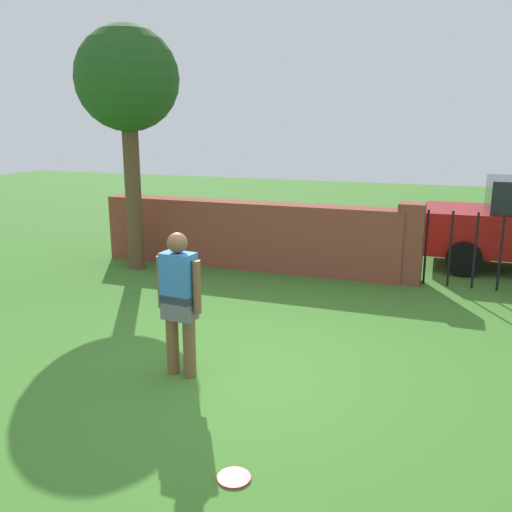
% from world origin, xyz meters
% --- Properties ---
extents(ground_plane, '(40.00, 40.00, 0.00)m').
position_xyz_m(ground_plane, '(0.00, 0.00, 0.00)').
color(ground_plane, '#3D7528').
extents(brick_wall, '(5.80, 0.50, 1.27)m').
position_xyz_m(brick_wall, '(-1.50, 4.33, 0.63)').
color(brick_wall, brown).
rests_on(brick_wall, ground).
extents(tree, '(1.85, 1.85, 4.41)m').
position_xyz_m(tree, '(-3.48, 3.56, 3.40)').
color(tree, brown).
rests_on(tree, ground).
extents(person, '(0.54, 0.25, 1.62)m').
position_xyz_m(person, '(-0.57, -0.23, 0.90)').
color(person, brown).
rests_on(person, ground).
extents(fence_gate, '(2.94, 0.44, 1.40)m').
position_xyz_m(fence_gate, '(2.75, 4.33, 0.70)').
color(fence_gate, brown).
rests_on(fence_gate, ground).
extents(frisbee_red, '(0.27, 0.27, 0.02)m').
position_xyz_m(frisbee_red, '(0.67, -1.76, 0.01)').
color(frisbee_red, red).
rests_on(frisbee_red, ground).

